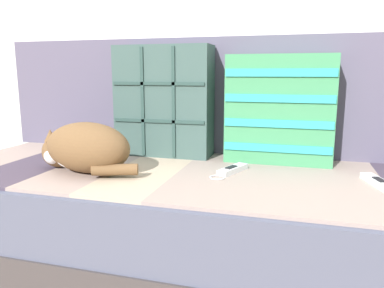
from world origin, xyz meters
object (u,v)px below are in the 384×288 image
couch (213,225)px  throw_pillow_quilted (164,101)px  sleeping_cat (83,148)px  throw_pillow_striped (279,109)px  game_remote_near (378,183)px  game_remote_far (231,170)px

couch → throw_pillow_quilted: 0.51m
couch → sleeping_cat: 0.51m
couch → throw_pillow_striped: 0.48m
throw_pillow_striped → game_remote_near: bearing=-36.9°
sleeping_cat → couch: bearing=19.1°
throw_pillow_quilted → throw_pillow_striped: bearing=-0.1°
couch → game_remote_near: (0.50, -0.05, 0.21)m
sleeping_cat → game_remote_far: sleeping_cat is taller
couch → game_remote_near: bearing=-5.2°
couch → game_remote_far: bearing=-17.7°
sleeping_cat → game_remote_near: sleeping_cat is taller
couch → throw_pillow_striped: bearing=42.0°
game_remote_far → throw_pillow_striped: bearing=56.4°
throw_pillow_striped → throw_pillow_quilted: bearing=179.9°
throw_pillow_quilted → sleeping_cat: 0.39m
sleeping_cat → game_remote_far: 0.49m
game_remote_near → game_remote_far: size_ratio=1.04×
throw_pillow_quilted → sleeping_cat: size_ratio=1.12×
throw_pillow_quilted → game_remote_near: 0.81m
game_remote_near → sleeping_cat: bearing=-174.0°
throw_pillow_striped → game_remote_near: throw_pillow_striped is taller
couch → throw_pillow_quilted: size_ratio=4.73×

